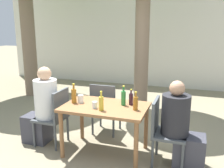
# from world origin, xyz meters

# --- Properties ---
(ground_plane) EXTENTS (30.00, 30.00, 0.00)m
(ground_plane) POSITION_xyz_m (0.00, 0.00, 0.00)
(ground_plane) COLOR gray
(cafe_building_wall) EXTENTS (10.00, 0.08, 2.80)m
(cafe_building_wall) POSITION_xyz_m (0.00, 4.35, 1.40)
(cafe_building_wall) COLOR silver
(cafe_building_wall) RESTS_ON ground_plane
(dining_table_front) EXTENTS (1.19, 0.78, 0.73)m
(dining_table_front) POSITION_xyz_m (0.00, 0.00, 0.63)
(dining_table_front) COLOR brown
(dining_table_front) RESTS_ON ground_plane
(patio_chair_0) EXTENTS (0.44, 0.44, 0.90)m
(patio_chair_0) POSITION_xyz_m (-0.83, 0.00, 0.50)
(patio_chair_0) COLOR #474C51
(patio_chair_0) RESTS_ON ground_plane
(patio_chair_1) EXTENTS (0.44, 0.44, 0.90)m
(patio_chair_1) POSITION_xyz_m (0.83, 0.00, 0.50)
(patio_chair_1) COLOR #474C51
(patio_chair_1) RESTS_ON ground_plane
(patio_chair_2) EXTENTS (0.44, 0.44, 0.90)m
(patio_chair_2) POSITION_xyz_m (-0.24, 0.62, 0.50)
(patio_chair_2) COLOR #474C51
(patio_chair_2) RESTS_ON ground_plane
(person_seated_0) EXTENTS (0.58, 0.36, 1.24)m
(person_seated_0) POSITION_xyz_m (-1.06, -0.00, 0.56)
(person_seated_0) COLOR #383842
(person_seated_0) RESTS_ON ground_plane
(person_seated_1) EXTENTS (0.58, 0.37, 1.17)m
(person_seated_1) POSITION_xyz_m (1.06, -0.00, 0.52)
(person_seated_1) COLOR #383842
(person_seated_1) RESTS_ON ground_plane
(oil_cruet_0) EXTENTS (0.07, 0.07, 0.27)m
(oil_cruet_0) POSITION_xyz_m (0.02, -0.20, 0.83)
(oil_cruet_0) COLOR gold
(oil_cruet_0) RESTS_ON dining_table_front
(wine_bottle_1) EXTENTS (0.06, 0.06, 0.23)m
(wine_bottle_1) POSITION_xyz_m (0.33, 0.16, 0.82)
(wine_bottle_1) COLOR #331923
(wine_bottle_1) RESTS_ON dining_table_front
(amber_bottle_2) EXTENTS (0.07, 0.07, 0.29)m
(amber_bottle_2) POSITION_xyz_m (-0.48, -0.02, 0.84)
(amber_bottle_2) COLOR #9E661E
(amber_bottle_2) RESTS_ON dining_table_front
(amber_bottle_3) EXTENTS (0.06, 0.06, 0.25)m
(amber_bottle_3) POSITION_xyz_m (0.45, -0.03, 0.83)
(amber_bottle_3) COLOR #9E661E
(amber_bottle_3) RESTS_ON dining_table_front
(green_bottle_4) EXTENTS (0.07, 0.07, 0.29)m
(green_bottle_4) POSITION_xyz_m (0.24, 0.11, 0.84)
(green_bottle_4) COLOR #287A38
(green_bottle_4) RESTS_ON dining_table_front
(drinking_glass_0) EXTENTS (0.07, 0.07, 0.10)m
(drinking_glass_0) POSITION_xyz_m (-0.10, -0.15, 0.78)
(drinking_glass_0) COLOR silver
(drinking_glass_0) RESTS_ON dining_table_front
(drinking_glass_1) EXTENTS (0.08, 0.08, 0.12)m
(drinking_glass_1) POSITION_xyz_m (-0.39, 0.02, 0.79)
(drinking_glass_1) COLOR silver
(drinking_glass_1) RESTS_ON dining_table_front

